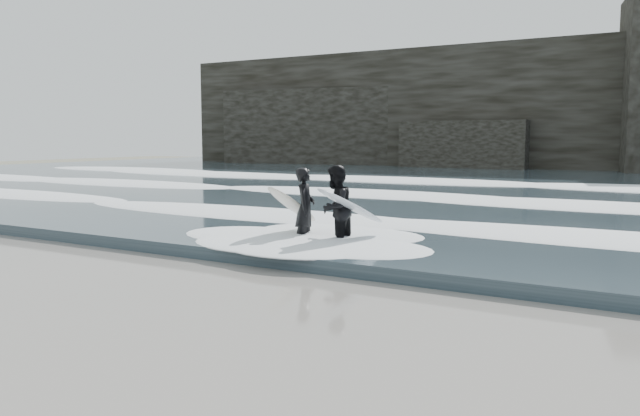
# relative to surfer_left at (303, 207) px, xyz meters

# --- Properties ---
(ground) EXTENTS (120.00, 120.00, 0.00)m
(ground) POSITION_rel_surfer_left_xyz_m (1.08, -5.57, -0.98)
(ground) COLOR #787559
(ground) RESTS_ON ground
(sea) EXTENTS (90.00, 52.00, 0.30)m
(sea) POSITION_rel_surfer_left_xyz_m (1.08, 23.43, -0.83)
(sea) COLOR #293840
(sea) RESTS_ON ground
(headland) EXTENTS (70.00, 9.00, 10.00)m
(headland) POSITION_rel_surfer_left_xyz_m (1.08, 40.43, 4.02)
(headland) COLOR black
(headland) RESTS_ON ground
(foam_near) EXTENTS (60.00, 3.20, 0.20)m
(foam_near) POSITION_rel_surfer_left_xyz_m (1.08, 3.43, -0.58)
(foam_near) COLOR white
(foam_near) RESTS_ON sea
(foam_mid) EXTENTS (60.00, 4.00, 0.24)m
(foam_mid) POSITION_rel_surfer_left_xyz_m (1.08, 10.43, -0.56)
(foam_mid) COLOR white
(foam_mid) RESTS_ON sea
(foam_far) EXTENTS (60.00, 4.80, 0.30)m
(foam_far) POSITION_rel_surfer_left_xyz_m (1.08, 19.43, -0.53)
(foam_far) COLOR white
(foam_far) RESTS_ON sea
(surfer_left) EXTENTS (1.07, 1.95, 1.95)m
(surfer_left) POSITION_rel_surfer_left_xyz_m (0.00, 0.00, 0.00)
(surfer_left) COLOR black
(surfer_left) RESTS_ON ground
(surfer_right) EXTENTS (1.46, 2.09, 2.04)m
(surfer_right) POSITION_rel_surfer_left_xyz_m (1.02, -0.15, 0.04)
(surfer_right) COLOR black
(surfer_right) RESTS_ON ground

